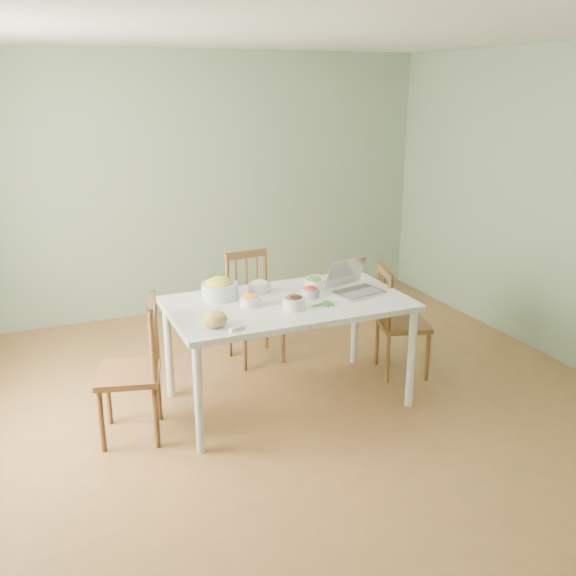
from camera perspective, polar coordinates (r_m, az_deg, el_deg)
name	(u,v)px	position (r m, az deg, el deg)	size (l,w,h in m)	color
floor	(297,406)	(4.94, 0.85, -10.63)	(5.00, 5.00, 0.00)	brown
ceiling	(299,29)	(4.35, 1.03, 22.37)	(5.00, 5.00, 0.00)	white
wall_back	(202,185)	(6.78, -7.80, 9.19)	(5.00, 0.00, 2.70)	gray
wall_right	(566,209)	(5.91, 23.83, 6.56)	(0.00, 5.00, 2.70)	gray
dining_table	(288,352)	(4.84, 0.00, -5.80)	(1.77, 0.99, 0.83)	white
chair_far	(255,309)	(5.55, -2.96, -1.91)	(0.43, 0.41, 0.96)	#502812
chair_left	(128,370)	(4.48, -14.24, -7.24)	(0.44, 0.42, 1.00)	#502812
chair_right	(403,321)	(5.39, 10.36, -2.97)	(0.41, 0.39, 0.94)	#502812
bread_boule	(215,319)	(4.21, -6.65, -2.81)	(0.17, 0.17, 0.11)	tan
butter_stick	(237,329)	(4.14, -4.66, -3.69)	(0.11, 0.03, 0.03)	beige
bowl_squash	(220,288)	(4.75, -6.20, 0.00)	(0.27, 0.27, 0.16)	gold
bowl_carrot	(251,300)	(4.59, -3.41, -1.05)	(0.16, 0.16, 0.09)	#FA7400
bowl_onion	(259,286)	(4.88, -2.61, 0.16)	(0.17, 0.17, 0.09)	#FDF3C1
bowl_mushroom	(294,302)	(4.51, 0.54, -1.27)	(0.16, 0.16, 0.10)	#301F14
bowl_redpep	(310,292)	(4.77, 2.03, -0.33)	(0.14, 0.14, 0.08)	red
bowl_broccoli	(314,282)	(4.97, 2.37, 0.52)	(0.15, 0.15, 0.10)	#24591C
flatbread	(317,279)	(5.19, 2.61, 0.82)	(0.20, 0.20, 0.02)	tan
basil_bunch	(322,303)	(4.61, 3.11, -1.39)	(0.19, 0.19, 0.02)	#286327
laptop	(360,278)	(4.85, 6.50, 0.87)	(0.36, 0.33, 0.24)	silver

